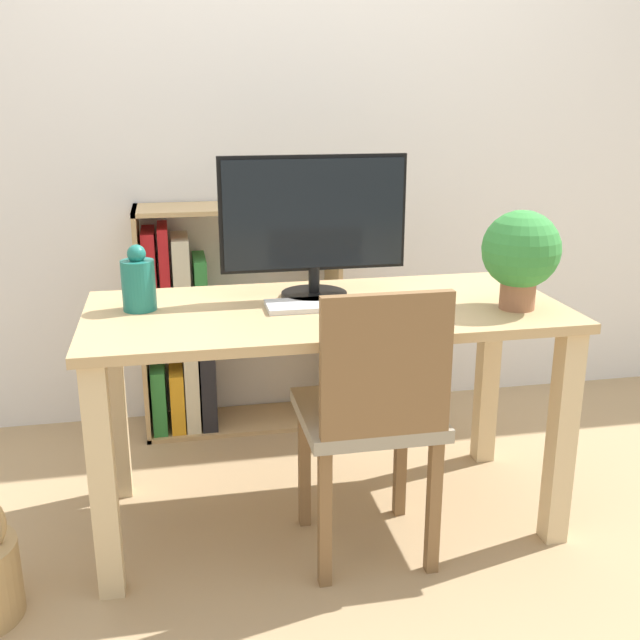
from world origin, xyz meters
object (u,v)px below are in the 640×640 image
(vase, at_px, (138,282))
(bookshelf, at_px, (204,329))
(chair, at_px, (373,412))
(monitor, at_px, (314,220))
(keyboard, at_px, (332,304))
(potted_plant, at_px, (521,253))

(vase, relative_size, bookshelf, 0.22)
(vase, relative_size, chair, 0.23)
(monitor, height_order, keyboard, monitor)
(monitor, distance_m, vase, 0.57)
(monitor, height_order, potted_plant, monitor)
(keyboard, relative_size, bookshelf, 0.44)
(monitor, relative_size, potted_plant, 1.97)
(chair, bearing_deg, keyboard, 102.01)
(keyboard, bearing_deg, vase, 172.21)
(monitor, height_order, vase, monitor)
(bookshelf, bearing_deg, keyboard, -65.06)
(keyboard, distance_m, vase, 0.59)
(keyboard, height_order, chair, chair)
(potted_plant, bearing_deg, monitor, 156.50)
(chair, bearing_deg, vase, 150.33)
(keyboard, xyz_separation_m, potted_plant, (0.55, -0.13, 0.17))
(vase, distance_m, potted_plant, 1.16)
(potted_plant, relative_size, chair, 0.35)
(keyboard, distance_m, chair, 0.37)
(monitor, relative_size, keyboard, 1.46)
(potted_plant, bearing_deg, keyboard, 166.48)
(potted_plant, xyz_separation_m, bookshelf, (-0.92, 0.93, -0.47))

